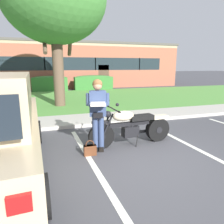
{
  "coord_description": "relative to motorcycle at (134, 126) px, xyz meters",
  "views": [
    {
      "loc": [
        -1.86,
        -3.74,
        1.99
      ],
      "look_at": [
        -0.31,
        1.1,
        0.85
      ],
      "focal_mm": 32.93,
      "sensor_mm": 36.0,
      "label": 1
    }
  ],
  "objects": [
    {
      "name": "motorcycle",
      "position": [
        0.0,
        0.0,
        0.0
      ],
      "size": [
        2.24,
        0.82,
        1.18
      ],
      "color": "black",
      "rests_on": "ground"
    },
    {
      "name": "brick_building",
      "position": [
        -2.1,
        19.27,
        1.61
      ],
      "size": [
        25.76,
        11.12,
        4.18
      ],
      "color": "#93513D",
      "rests_on": "ground"
    },
    {
      "name": "handbag",
      "position": [
        -1.23,
        -0.35,
        -0.34
      ],
      "size": [
        0.28,
        0.13,
        0.36
      ],
      "color": "#562D19",
      "rests_on": "ground"
    },
    {
      "name": "hedge_center_left",
      "position": [
        -1.81,
        12.62,
        0.17
      ],
      "size": [
        2.74,
        0.9,
        1.24
      ],
      "color": "#336B2D",
      "rests_on": "ground"
    },
    {
      "name": "curb_strip",
      "position": [
        -0.22,
        1.94,
        -0.42
      ],
      "size": [
        60.0,
        0.2,
        0.12
      ],
      "primitive_type": "cube",
      "color": "#ADA89E",
      "rests_on": "ground"
    },
    {
      "name": "stall_stripe_0",
      "position": [
        -1.28,
        -0.71,
        -0.48
      ],
      "size": [
        0.34,
        4.4,
        0.01
      ],
      "primitive_type": "cube",
      "rotation": [
        0.0,
        0.0,
        0.05
      ],
      "color": "silver",
      "rests_on": "ground"
    },
    {
      "name": "hedge_left",
      "position": [
        -5.38,
        12.62,
        0.17
      ],
      "size": [
        2.73,
        0.9,
        1.24
      ],
      "color": "#336B2D",
      "rests_on": "ground"
    },
    {
      "name": "rider_person",
      "position": [
        -0.99,
        -0.14,
        0.53
      ],
      "size": [
        0.53,
        0.63,
        1.7
      ],
      "color": "black",
      "rests_on": "ground"
    },
    {
      "name": "hedge_center_right",
      "position": [
        1.77,
        12.62,
        0.17
      ],
      "size": [
        3.22,
        0.9,
        1.24
      ],
      "color": "#336B2D",
      "rests_on": "ground"
    },
    {
      "name": "grass_lawn",
      "position": [
        -0.22,
        7.89,
        -0.45
      ],
      "size": [
        60.0,
        8.72,
        0.06
      ],
      "primitive_type": "cube",
      "color": "#518E3D",
      "rests_on": "ground"
    },
    {
      "name": "stall_stripe_1",
      "position": [
        1.33,
        -0.71,
        -0.48
      ],
      "size": [
        0.34,
        4.4,
        0.01
      ],
      "primitive_type": "cube",
      "rotation": [
        0.0,
        0.0,
        0.05
      ],
      "color": "silver",
      "rests_on": "ground"
    },
    {
      "name": "ground_plane",
      "position": [
        -0.22,
        -0.91,
        -0.48
      ],
      "size": [
        140.0,
        140.0,
        0.0
      ],
      "primitive_type": "plane",
      "color": "#424247"
    },
    {
      "name": "concrete_walk",
      "position": [
        -0.22,
        2.79,
        -0.44
      ],
      "size": [
        60.0,
        1.5,
        0.08
      ],
      "primitive_type": "cube",
      "color": "#ADA89E",
      "rests_on": "ground"
    }
  ]
}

